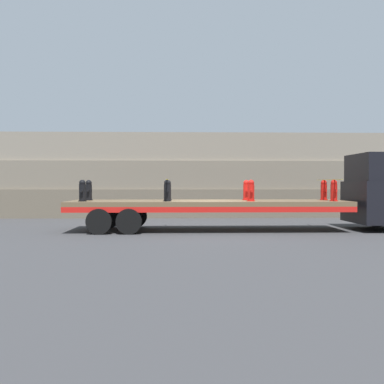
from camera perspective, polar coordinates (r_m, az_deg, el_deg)
ground_plane at (r=16.60m, az=2.17°, el=-5.14°), size 120.00×120.00×0.00m
rock_cliff at (r=24.02m, az=0.96°, el=2.21°), size 60.00×3.30×4.53m
truck_cab at (r=18.27m, az=23.92°, el=-0.12°), size 2.21×2.69×2.97m
flatbed_trailer at (r=16.50m, az=0.17°, el=-1.85°), size 10.60×2.64×1.15m
fire_hydrant_black_near_0 at (r=16.31m, az=-14.41°, el=0.15°), size 0.31×0.46×0.80m
fire_hydrant_black_far_0 at (r=17.40m, az=-13.60°, el=0.21°), size 0.31×0.46×0.80m
fire_hydrant_black_near_1 at (r=15.91m, az=-3.33°, el=0.16°), size 0.31×0.46×0.80m
fire_hydrant_black_far_1 at (r=17.03m, az=-3.22°, el=0.22°), size 0.31×0.46×0.80m
fire_hydrant_red_near_2 at (r=16.13m, az=7.87°, el=0.16°), size 0.31×0.46×0.80m
fire_hydrant_red_far_2 at (r=17.24m, az=7.25°, el=0.22°), size 0.31×0.46×0.80m
fire_hydrant_red_near_3 at (r=16.94m, az=18.39°, el=0.16°), size 0.31×0.46×0.80m
fire_hydrant_red_far_3 at (r=17.99m, az=17.16°, el=0.22°), size 0.31×0.46×0.80m
cargo_strap_rear at (r=16.47m, az=-3.27°, el=1.65°), size 0.05×2.74×0.01m
cargo_strap_middle at (r=17.46m, az=17.77°, el=1.57°), size 0.05×2.74×0.01m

